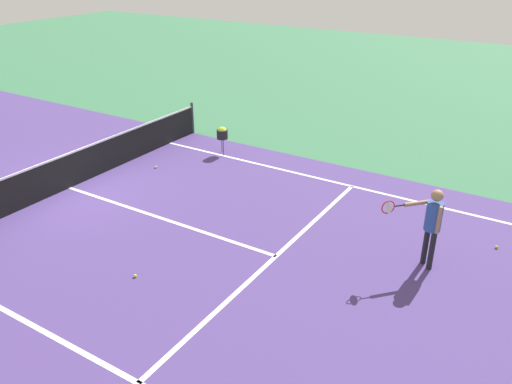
% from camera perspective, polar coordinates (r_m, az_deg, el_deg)
% --- Properties ---
extents(ground_plane, '(60.00, 60.00, 0.00)m').
position_cam_1_polar(ground_plane, '(14.80, -19.78, 0.43)').
color(ground_plane, '#38724C').
extents(court_surface_inbounds, '(10.62, 24.40, 0.00)m').
position_cam_1_polar(court_surface_inbounds, '(14.80, -19.78, 0.43)').
color(court_surface_inbounds, '#4C387A').
rests_on(court_surface_inbounds, ground_plane).
extents(line_sideline_left, '(0.10, 11.89, 0.01)m').
position_cam_1_polar(line_sideline_left, '(8.67, -15.09, -18.46)').
color(line_sideline_left, white).
rests_on(line_sideline_left, ground_plane).
extents(line_sideline_right, '(0.10, 11.89, 0.01)m').
position_cam_1_polar(line_sideline_right, '(14.40, 8.83, 1.04)').
color(line_sideline_right, white).
rests_on(line_sideline_right, ground_plane).
extents(line_service_near, '(8.22, 0.10, 0.01)m').
position_cam_1_polar(line_service_near, '(10.96, 2.22, -7.05)').
color(line_service_near, white).
rests_on(line_service_near, ground_plane).
extents(line_center_service, '(0.10, 6.40, 0.01)m').
position_cam_1_polar(line_center_service, '(12.62, -10.48, -2.79)').
color(line_center_service, white).
rests_on(line_center_service, ground_plane).
extents(net, '(10.76, 0.09, 1.07)m').
position_cam_1_polar(net, '(14.61, -20.06, 2.18)').
color(net, '#33383D').
rests_on(net, ground_plane).
extents(player_near, '(0.84, 1.02, 1.70)m').
position_cam_1_polar(player_near, '(10.67, 18.75, -2.91)').
color(player_near, black).
rests_on(player_near, ground_plane).
extents(ball_hopper, '(0.34, 0.34, 0.87)m').
position_cam_1_polar(ball_hopper, '(16.05, -3.73, 6.47)').
color(ball_hopper, black).
rests_on(ball_hopper, ground_plane).
extents(tennis_ball_near_net, '(0.07, 0.07, 0.07)m').
position_cam_1_polar(tennis_ball_near_net, '(15.44, -10.95, 2.71)').
color(tennis_ball_near_net, '#CCE033').
rests_on(tennis_ball_near_net, ground_plane).
extents(tennis_ball_back_corner, '(0.07, 0.07, 0.07)m').
position_cam_1_polar(tennis_ball_back_corner, '(12.34, 24.92, -5.51)').
color(tennis_ball_back_corner, '#CCE033').
rests_on(tennis_ball_back_corner, ground_plane).
extents(tennis_ball_mid_court, '(0.07, 0.07, 0.07)m').
position_cam_1_polar(tennis_ball_mid_court, '(10.57, -13.13, -8.96)').
color(tennis_ball_mid_court, '#CCE033').
rests_on(tennis_ball_mid_court, ground_plane).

